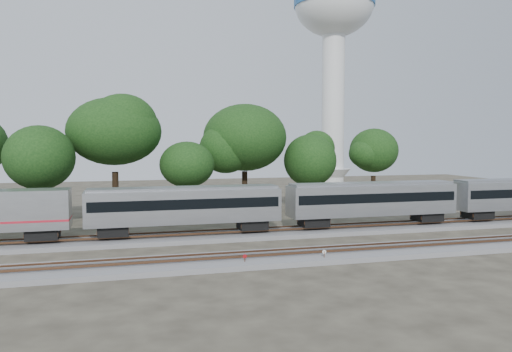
{
  "coord_description": "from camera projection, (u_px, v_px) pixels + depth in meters",
  "views": [
    {
      "loc": [
        -7.51,
        -40.24,
        9.21
      ],
      "look_at": [
        4.74,
        5.0,
        5.93
      ],
      "focal_mm": 35.0,
      "sensor_mm": 36.0,
      "label": 1
    }
  ],
  "objects": [
    {
      "name": "switch_lever",
      "position": [
        306.0,
        260.0,
        37.95
      ],
      "size": [
        0.57,
        0.44,
        0.3
      ],
      "primitive_type": "cube",
      "rotation": [
        0.0,
        0.0,
        0.32
      ],
      "color": "#512D19",
      "rests_on": "ground"
    },
    {
      "name": "switch_stand_white",
      "position": [
        324.0,
        254.0,
        37.79
      ],
      "size": [
        0.31,
        0.1,
        0.98
      ],
      "rotation": [
        0.0,
        0.0,
        -0.22
      ],
      "color": "#512D19",
      "rests_on": "ground"
    },
    {
      "name": "tree_2",
      "position": [
        40.0,
        158.0,
        52.88
      ],
      "size": [
        7.6,
        7.6,
        10.72
      ],
      "color": "black",
      "rests_on": "ground"
    },
    {
      "name": "switch_stand_red",
      "position": [
        245.0,
        259.0,
        36.41
      ],
      "size": [
        0.3,
        0.08,
        0.96
      ],
      "rotation": [
        0.0,
        0.0,
        0.16
      ],
      "color": "#512D19",
      "rests_on": "ground"
    },
    {
      "name": "tree_5",
      "position": [
        245.0,
        138.0,
        65.74
      ],
      "size": [
        9.83,
        9.83,
        13.86
      ],
      "color": "black",
      "rests_on": "ground"
    },
    {
      "name": "tree_7",
      "position": [
        374.0,
        151.0,
        71.33
      ],
      "size": [
        8.01,
        8.01,
        11.3
      ],
      "color": "black",
      "rests_on": "ground"
    },
    {
      "name": "water_tower",
      "position": [
        334.0,
        27.0,
        90.53
      ],
      "size": [
        14.61,
        14.61,
        40.45
      ],
      "color": "silver",
      "rests_on": "ground"
    },
    {
      "name": "tree_3",
      "position": [
        114.0,
        132.0,
        58.65
      ],
      "size": [
        10.52,
        10.52,
        14.83
      ],
      "color": "black",
      "rests_on": "ground"
    },
    {
      "name": "tree_6",
      "position": [
        310.0,
        161.0,
        65.98
      ],
      "size": [
        6.76,
        6.76,
        9.53
      ],
      "color": "black",
      "rests_on": "ground"
    },
    {
      "name": "track_far",
      "position": [
        205.0,
        237.0,
        47.11
      ],
      "size": [
        160.0,
        5.0,
        0.73
      ],
      "color": "slate",
      "rests_on": "ground"
    },
    {
      "name": "train",
      "position": [
        374.0,
        199.0,
        51.49
      ],
      "size": [
        93.01,
        3.21,
        4.73
      ],
      "color": "#B8BBBF",
      "rests_on": "ground"
    },
    {
      "name": "track_near",
      "position": [
        226.0,
        261.0,
        37.48
      ],
      "size": [
        160.0,
        5.0,
        0.73
      ],
      "color": "slate",
      "rests_on": "ground"
    },
    {
      "name": "ground",
      "position": [
        217.0,
        252.0,
        41.35
      ],
      "size": [
        160.0,
        160.0,
        0.0
      ],
      "primitive_type": "plane",
      "color": "#383328",
      "rests_on": "ground"
    },
    {
      "name": "tree_4",
      "position": [
        187.0,
        165.0,
        58.77
      ],
      "size": [
        6.56,
        6.56,
        9.25
      ],
      "color": "black",
      "rests_on": "ground"
    }
  ]
}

